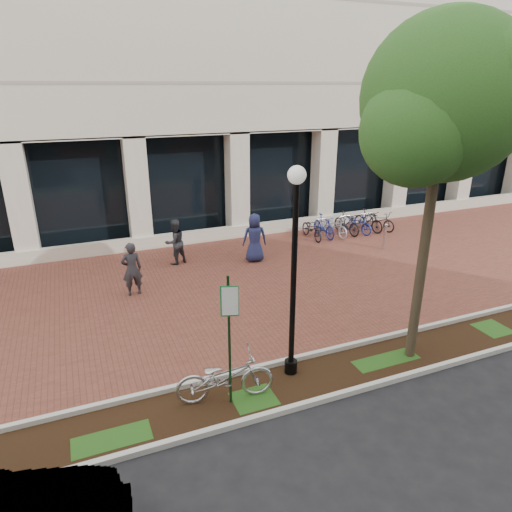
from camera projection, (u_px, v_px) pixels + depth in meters
name	position (u px, v px, depth m)	size (l,w,h in m)	color
ground	(232.00, 286.00, 14.39)	(120.00, 120.00, 0.00)	black
brick_plaza	(232.00, 286.00, 14.39)	(40.00, 9.00, 0.01)	brown
planting_strip	(313.00, 378.00, 9.84)	(40.00, 1.50, 0.01)	black
curb_plaza_side	(298.00, 358.00, 10.47)	(40.00, 0.12, 0.12)	beige
curb_street_side	(332.00, 397.00, 9.18)	(40.00, 0.12, 0.12)	beige
parking_sign	(229.00, 327.00, 8.49)	(0.34, 0.07, 2.76)	#143818
lamppost	(294.00, 265.00, 9.16)	(0.36, 0.36, 4.55)	black
street_tree	(444.00, 109.00, 8.80)	(3.86, 3.22, 7.32)	#493D2A
locked_bicycle	(225.00, 377.00, 9.04)	(0.69, 1.97, 1.04)	#B6B5BA
pedestrian_left	(132.00, 269.00, 13.50)	(0.60, 0.40, 1.65)	#2A292E
pedestrian_mid	(175.00, 242.00, 15.89)	(0.78, 0.61, 1.61)	#2D2D32
pedestrian_right	(255.00, 238.00, 16.11)	(0.85, 0.56, 1.75)	#1F244D
bollard	(385.00, 236.00, 17.37)	(0.12, 0.12, 1.04)	#B8B9BD
bike_rack_cluster	(347.00, 224.00, 19.20)	(4.10, 1.72, 0.95)	black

